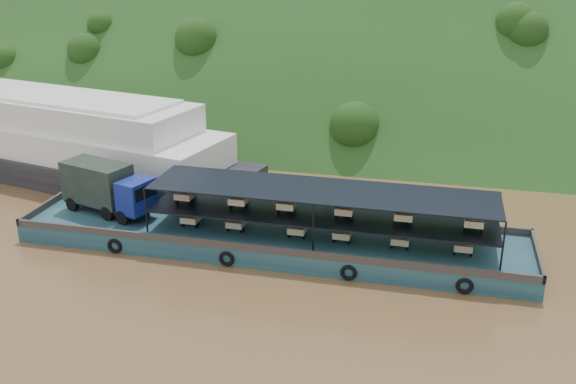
# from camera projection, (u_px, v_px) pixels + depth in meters

# --- Properties ---
(ground) EXTENTS (160.00, 160.00, 0.00)m
(ground) POSITION_uv_depth(u_px,v_px,m) (306.00, 254.00, 43.59)
(ground) COLOR brown
(ground) RESTS_ON ground
(hillside) EXTENTS (140.00, 39.60, 39.60)m
(hillside) POSITION_uv_depth(u_px,v_px,m) (370.00, 122.00, 76.23)
(hillside) COLOR #1A3914
(hillside) RESTS_ON ground
(cargo_barge) EXTENTS (35.00, 7.18, 4.86)m
(cargo_barge) POSITION_uv_depth(u_px,v_px,m) (252.00, 228.00, 44.53)
(cargo_barge) COLOR #143349
(cargo_barge) RESTS_ON ground
(passenger_ferry) EXTENTS (37.52, 16.62, 7.37)m
(passenger_ferry) POSITION_uv_depth(u_px,v_px,m) (65.00, 141.00, 57.69)
(passenger_ferry) COLOR black
(passenger_ferry) RESTS_ON ground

